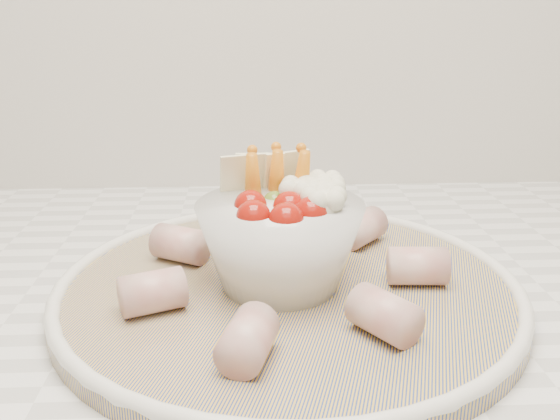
{
  "coord_description": "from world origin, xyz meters",
  "views": [
    {
      "loc": [
        -0.03,
        0.94,
        1.16
      ],
      "look_at": [
        -0.01,
        1.41,
        1.0
      ],
      "focal_mm": 40.0,
      "sensor_mm": 36.0,
      "label": 1
    }
  ],
  "objects": [
    {
      "name": "serving_platter",
      "position": [
        0.0,
        1.41,
        0.93
      ],
      "size": [
        0.48,
        0.48,
        0.02
      ],
      "color": "navy",
      "rests_on": "kitchen_counter"
    },
    {
      "name": "veggie_bowl",
      "position": [
        -0.0,
        1.41,
        0.98
      ],
      "size": [
        0.14,
        0.14,
        0.11
      ],
      "color": "silver",
      "rests_on": "serving_platter"
    },
    {
      "name": "cured_meat_rolls",
      "position": [
        -0.0,
        1.41,
        0.95
      ],
      "size": [
        0.27,
        0.29,
        0.03
      ],
      "color": "#B45852",
      "rests_on": "serving_platter"
    }
  ]
}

